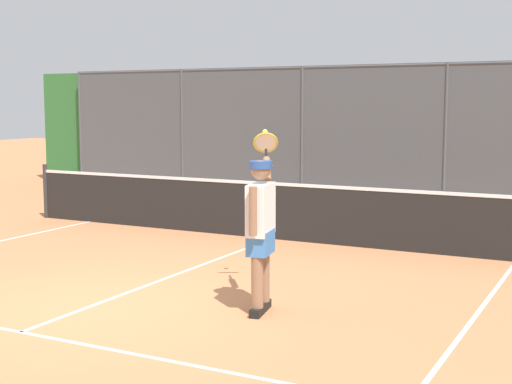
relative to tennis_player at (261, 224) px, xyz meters
name	(u,v)px	position (x,y,z in m)	size (l,w,h in m)	color
ground_plane	(91,306)	(1.79, 0.68, -0.98)	(60.00, 60.00, 0.00)	#C67A4C
court_line_markings	(3,339)	(1.79, 1.98, -0.97)	(7.88, 10.37, 0.01)	white
fence_backdrop	(379,134)	(1.79, -9.65, 0.57)	(19.94, 1.37, 3.15)	#474C51
tennis_net	(272,210)	(1.79, -3.95, -0.48)	(10.13, 0.09, 1.07)	#2D2D2D
tennis_player	(261,224)	(0.00, 0.00, 0.00)	(0.66, 1.32, 1.96)	black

